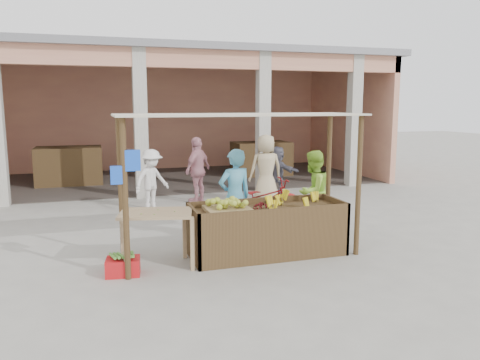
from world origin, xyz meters
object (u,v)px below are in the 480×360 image
object	(u,v)px
side_table	(156,221)
vendor_blue	(235,194)
fruit_stall	(267,232)
red_crate	(123,267)
vendor_green	(313,190)
motorcycle	(262,200)

from	to	relation	value
side_table	vendor_blue	xyz separation A→B (m)	(1.53, 0.84, 0.19)
fruit_stall	side_table	world-z (taller)	side_table
fruit_stall	side_table	xyz separation A→B (m)	(-1.87, -0.07, 0.35)
red_crate	vendor_green	world-z (taller)	vendor_green
motorcycle	vendor_green	bearing A→B (deg)	-148.69
fruit_stall	vendor_green	world-z (taller)	vendor_green
red_crate	vendor_blue	world-z (taller)	vendor_blue
side_table	red_crate	size ratio (longest dim) A/B	2.50
red_crate	vendor_blue	bearing A→B (deg)	34.51
side_table	motorcycle	size ratio (longest dim) A/B	0.66
fruit_stall	red_crate	size ratio (longest dim) A/B	5.25
motorcycle	red_crate	bearing A→B (deg)	128.48
side_table	vendor_green	size ratio (longest dim) A/B	0.72
fruit_stall	side_table	size ratio (longest dim) A/B	2.10
side_table	motorcycle	world-z (taller)	motorcycle
vendor_green	fruit_stall	bearing A→B (deg)	7.12
vendor_blue	red_crate	bearing A→B (deg)	16.28
vendor_blue	motorcycle	bearing A→B (deg)	-137.47
motorcycle	vendor_blue	bearing A→B (deg)	143.54
side_table	vendor_green	bearing A→B (deg)	32.41
vendor_green	motorcycle	distance (m)	1.34
fruit_stall	vendor_blue	size ratio (longest dim) A/B	1.39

